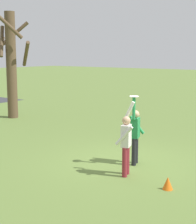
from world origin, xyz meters
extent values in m
plane|color=olive|center=(0.00, 0.00, 0.00)|extent=(120.00, 120.00, 0.00)
cylinder|color=black|center=(0.14, -0.30, 0.41)|extent=(0.14, 0.14, 0.82)
cylinder|color=black|center=(-0.10, -0.38, 0.41)|extent=(0.14, 0.14, 0.82)
cube|color=#238447|center=(0.02, -0.34, 1.12)|extent=(0.41, 0.32, 0.60)
sphere|color=tan|center=(0.02, -0.34, 1.53)|extent=(0.23, 0.23, 0.23)
cylinder|color=#238447|center=(0.23, -0.27, 1.17)|extent=(0.21, 0.48, 0.58)
cylinder|color=#238447|center=(-0.19, -0.41, 1.75)|extent=(0.09, 0.09, 0.66)
cylinder|color=maroon|center=(-1.16, -0.73, 0.41)|extent=(0.14, 0.14, 0.82)
cylinder|color=maroon|center=(-0.91, -0.65, 0.41)|extent=(0.14, 0.14, 0.82)
cube|color=silver|center=(-1.03, -0.69, 1.12)|extent=(0.41, 0.32, 0.60)
sphere|color=tan|center=(-1.03, -0.69, 1.53)|extent=(0.23, 0.23, 0.23)
cylinder|color=silver|center=(-1.25, -0.76, 1.17)|extent=(0.21, 0.48, 0.58)
cylinder|color=silver|center=(-0.82, -0.62, 1.72)|extent=(0.18, 0.35, 0.65)
cylinder|color=white|center=(-0.19, -0.41, 2.09)|extent=(0.27, 0.27, 0.02)
cylinder|color=brown|center=(3.23, 8.95, 2.69)|extent=(0.52, 0.52, 5.38)
cylinder|color=brown|center=(2.85, 8.52, 4.60)|extent=(1.08, 0.98, 1.23)
cylinder|color=brown|center=(3.84, 9.51, 4.20)|extent=(1.32, 1.41, 1.54)
cylinder|color=brown|center=(3.87, 8.53, 3.27)|extent=(1.06, 1.46, 1.30)
cylinder|color=brown|center=(2.94, 9.26, 3.90)|extent=(0.86, 0.83, 1.60)
cone|color=orange|center=(-1.31, -2.09, 0.16)|extent=(0.26, 0.26, 0.32)
camera|label=1|loc=(-9.34, -5.93, 3.35)|focal=59.42mm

